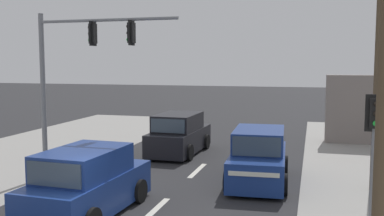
{
  "coord_description": "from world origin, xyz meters",
  "views": [
    {
      "loc": [
        4.34,
        -8.84,
        4.27
      ],
      "look_at": [
        0.86,
        4.0,
        2.91
      ],
      "focal_mm": 42.0,
      "sensor_mm": 36.0,
      "label": 1
    }
  ],
  "objects_px": {
    "pedestal_signal_right_kerb": "(374,145)",
    "suv_kerbside_parked": "(179,135)",
    "utility_pole_midground_right": "(380,37)",
    "traffic_signal_mast": "(74,66)",
    "suv_oncoming_near": "(259,158)",
    "suv_crossing_left": "(87,184)",
    "utility_pole_foreground_right": "(377,38)"
  },
  "relations": [
    {
      "from": "utility_pole_foreground_right",
      "to": "utility_pole_midground_right",
      "type": "xyz_separation_m",
      "value": [
        1.14,
        8.56,
        0.44
      ]
    },
    {
      "from": "utility_pole_midground_right",
      "to": "suv_crossing_left",
      "type": "bearing_deg",
      "value": -150.0
    },
    {
      "from": "utility_pole_midground_right",
      "to": "traffic_signal_mast",
      "type": "height_order",
      "value": "utility_pole_midground_right"
    },
    {
      "from": "pedestal_signal_right_kerb",
      "to": "suv_kerbside_parked",
      "type": "distance_m",
      "value": 11.87
    },
    {
      "from": "traffic_signal_mast",
      "to": "suv_crossing_left",
      "type": "distance_m",
      "value": 5.05
    },
    {
      "from": "suv_oncoming_near",
      "to": "suv_kerbside_parked",
      "type": "relative_size",
      "value": 1.01
    },
    {
      "from": "traffic_signal_mast",
      "to": "utility_pole_midground_right",
      "type": "bearing_deg",
      "value": 8.11
    },
    {
      "from": "utility_pole_foreground_right",
      "to": "utility_pole_midground_right",
      "type": "distance_m",
      "value": 8.64
    },
    {
      "from": "utility_pole_foreground_right",
      "to": "traffic_signal_mast",
      "type": "height_order",
      "value": "utility_pole_foreground_right"
    },
    {
      "from": "utility_pole_midground_right",
      "to": "suv_crossing_left",
      "type": "distance_m",
      "value": 10.2
    },
    {
      "from": "pedestal_signal_right_kerb",
      "to": "suv_oncoming_near",
      "type": "height_order",
      "value": "pedestal_signal_right_kerb"
    },
    {
      "from": "suv_crossing_left",
      "to": "traffic_signal_mast",
      "type": "bearing_deg",
      "value": 124.01
    },
    {
      "from": "utility_pole_midground_right",
      "to": "traffic_signal_mast",
      "type": "distance_m",
      "value": 10.36
    },
    {
      "from": "utility_pole_foreground_right",
      "to": "suv_crossing_left",
      "type": "distance_m",
      "value": 8.79
    },
    {
      "from": "suv_crossing_left",
      "to": "suv_kerbside_parked",
      "type": "relative_size",
      "value": 1.01
    },
    {
      "from": "suv_crossing_left",
      "to": "utility_pole_foreground_right",
      "type": "bearing_deg",
      "value": -29.45
    },
    {
      "from": "suv_crossing_left",
      "to": "suv_oncoming_near",
      "type": "height_order",
      "value": "same"
    },
    {
      "from": "suv_crossing_left",
      "to": "suv_kerbside_parked",
      "type": "height_order",
      "value": "same"
    },
    {
      "from": "suv_oncoming_near",
      "to": "suv_crossing_left",
      "type": "bearing_deg",
      "value": -131.91
    },
    {
      "from": "utility_pole_foreground_right",
      "to": "pedestal_signal_right_kerb",
      "type": "bearing_deg",
      "value": 82.45
    },
    {
      "from": "utility_pole_midground_right",
      "to": "pedestal_signal_right_kerb",
      "type": "height_order",
      "value": "utility_pole_midground_right"
    },
    {
      "from": "suv_kerbside_parked",
      "to": "traffic_signal_mast",
      "type": "bearing_deg",
      "value": -111.34
    },
    {
      "from": "pedestal_signal_right_kerb",
      "to": "suv_kerbside_parked",
      "type": "relative_size",
      "value": 0.77
    },
    {
      "from": "utility_pole_midground_right",
      "to": "suv_oncoming_near",
      "type": "distance_m",
      "value": 5.68
    },
    {
      "from": "utility_pole_midground_right",
      "to": "suv_crossing_left",
      "type": "xyz_separation_m",
      "value": [
        -8.06,
        -4.65,
        -4.18
      ]
    },
    {
      "from": "traffic_signal_mast",
      "to": "pedestal_signal_right_kerb",
      "type": "xyz_separation_m",
      "value": [
        9.54,
        -3.6,
        -1.73
      ]
    },
    {
      "from": "utility_pole_foreground_right",
      "to": "utility_pole_midground_right",
      "type": "bearing_deg",
      "value": 82.44
    },
    {
      "from": "suv_kerbside_parked",
      "to": "utility_pole_foreground_right",
      "type": "bearing_deg",
      "value": -61.5
    },
    {
      "from": "utility_pole_foreground_right",
      "to": "traffic_signal_mast",
      "type": "relative_size",
      "value": 1.43
    },
    {
      "from": "utility_pole_midground_right",
      "to": "traffic_signal_mast",
      "type": "relative_size",
      "value": 1.61
    },
    {
      "from": "traffic_signal_mast",
      "to": "suv_crossing_left",
      "type": "height_order",
      "value": "traffic_signal_mast"
    },
    {
      "from": "suv_kerbside_parked",
      "to": "suv_crossing_left",
      "type": "bearing_deg",
      "value": -90.18
    }
  ]
}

